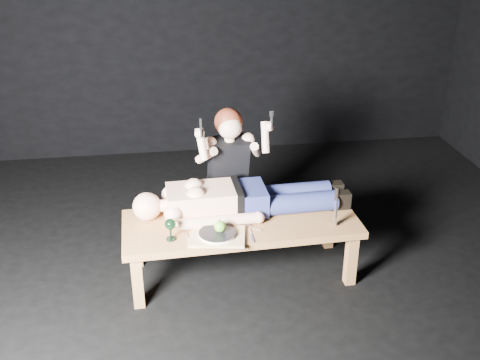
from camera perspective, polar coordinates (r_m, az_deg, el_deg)
The scene contains 13 objects.
ground at distance 4.32m, azimuth 3.26°, elevation -9.56°, with size 5.00×5.00×0.00m, color black.
back_wall at distance 6.07m, azimuth -1.15°, elevation 16.38°, with size 5.00×5.00×0.00m, color black.
table at distance 4.23m, azimuth 0.10°, elevation -6.71°, with size 1.67×0.63×0.45m, color #A0763C.
lying_man at distance 4.18m, azimuth 0.44°, elevation -1.52°, with size 1.64×0.50×0.26m, color beige, non-canonical shape.
kneeling_woman at distance 4.50m, azimuth -1.39°, elevation 0.72°, with size 0.63×0.70×1.18m, color black, non-canonical shape.
serving_tray at distance 3.91m, azimuth -2.26°, elevation -5.59°, with size 0.37×0.27×0.02m, color tan.
plate at distance 3.90m, azimuth -2.27°, elevation -5.34°, with size 0.25×0.25×0.02m, color white.
apple at distance 3.88m, azimuth -1.99°, elevation -4.61°, with size 0.08×0.08×0.08m, color green.
goblet at distance 3.88m, azimuth -6.89°, elevation -4.87°, with size 0.08×0.08×0.16m, color black, non-canonical shape.
fork_flat at distance 3.91m, azimuth -5.19°, elevation -5.81°, with size 0.02×0.18×0.01m, color #B2B2B7.
knife_flat at distance 3.93m, azimuth 1.12°, elevation -5.54°, with size 0.02×0.18×0.01m, color #B2B2B7.
spoon_flat at distance 4.03m, azimuth 1.18°, elevation -4.64°, with size 0.02×0.18×0.01m, color #B2B2B7.
carving_knife at distance 4.03m, azimuth 9.47°, elevation -2.65°, with size 0.04×0.04×0.30m, color #B2B2B7, non-canonical shape.
Camera 1 is at (-0.74, -3.44, 2.50)m, focal length 43.14 mm.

